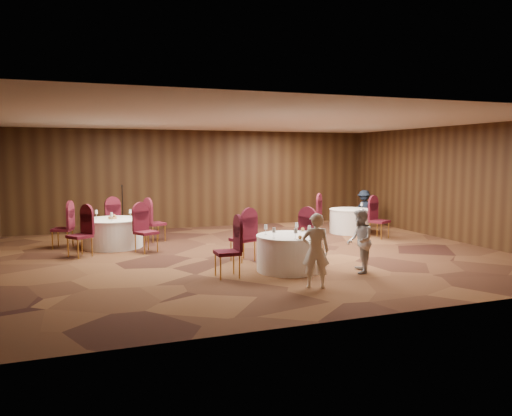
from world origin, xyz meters
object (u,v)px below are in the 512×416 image
object	(u,v)px
table_left	(113,233)
woman_b	(360,241)
table_main	(289,253)
mic_stand	(123,222)
table_right	(350,221)
woman_a	(316,251)
man_c	(364,209)

from	to	relation	value
table_left	woman_b	distance (m)	6.47
table_main	mic_stand	bearing A→B (deg)	116.88
table_left	table_right	bearing A→B (deg)	0.02
table_left	woman_a	bearing A→B (deg)	-60.07
table_right	woman_b	bearing A→B (deg)	-118.73
table_left	mic_stand	bearing A→B (deg)	75.77
table_left	man_c	world-z (taller)	man_c
table_main	mic_stand	distance (m)	6.24
man_c	table_left	bearing A→B (deg)	-107.91
mic_stand	woman_b	distance (m)	7.45
table_left	table_right	size ratio (longest dim) A/B	1.22
table_left	man_c	size ratio (longest dim) A/B	1.24
table_right	woman_a	xyz separation A→B (m)	(-3.93, -5.41, 0.30)
table_main	woman_a	size ratio (longest dim) A/B	1.00
table_right	man_c	xyz separation A→B (m)	(1.04, 0.85, 0.24)
table_main	woman_b	size ratio (longest dim) A/B	1.05
table_right	woman_b	xyz separation A→B (m)	(-2.56, -4.66, 0.27)
table_right	mic_stand	distance (m)	6.82
table_main	man_c	distance (m)	6.87
woman_b	man_c	xyz separation A→B (m)	(3.59, 5.51, -0.03)
table_left	man_c	bearing A→B (deg)	6.03
table_main	man_c	world-z (taller)	man_c
table_main	table_left	xyz separation A→B (m)	(-3.22, 4.00, 0.00)
woman_a	man_c	size ratio (longest dim) A/B	1.10
table_right	mic_stand	xyz separation A→B (m)	(-6.64, 1.56, 0.06)
woman_b	man_c	world-z (taller)	woman_b
table_right	man_c	size ratio (longest dim) A/B	1.02
table_left	woman_b	bearing A→B (deg)	-46.10
table_left	woman_a	xyz separation A→B (m)	(3.11, -5.40, 0.30)
table_right	woman_a	size ratio (longest dim) A/B	0.93
table_main	woman_a	distance (m)	1.44
woman_a	table_left	bearing A→B (deg)	-39.45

